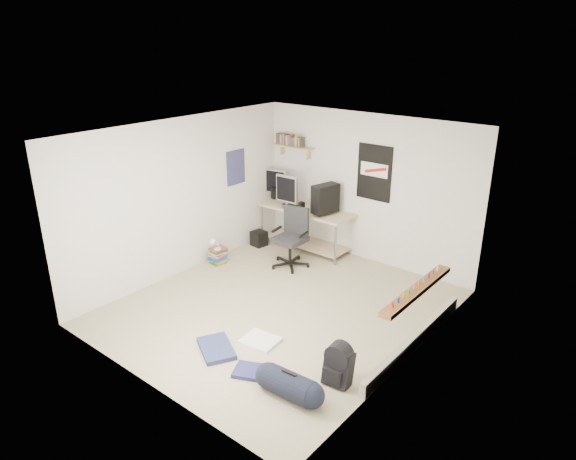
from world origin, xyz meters
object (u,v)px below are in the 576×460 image
Objects in this scene: desk at (308,228)px; backpack at (338,368)px; office_chair at (290,239)px; duffel_bag at (289,386)px; book_stack at (218,256)px.

backpack is at bearing -45.15° from desk.
duffel_bag is at bearing -61.25° from office_chair.
duffel_bag reaches higher than backpack.
duffel_bag is 1.20× the size of book_stack.
desk is at bearing 126.70° from backpack.
duffel_bag is at bearing -52.95° from desk.
office_chair is 3.15m from backpack.
office_chair reaches higher than backpack.
desk is 0.88m from office_chair.
backpack is (2.36, -2.06, -0.29)m from office_chair.
desk is 3.65× the size of book_stack.
office_chair is at bearing -70.25° from desk.
office_chair is 2.08× the size of book_stack.
book_stack is at bearing 152.63° from backpack.
desk is 3.05× the size of duffel_bag.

